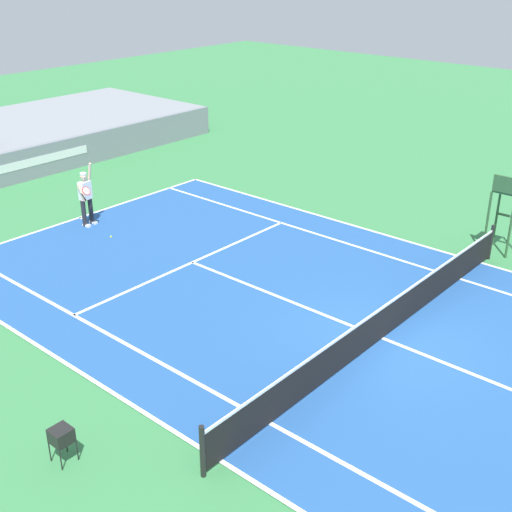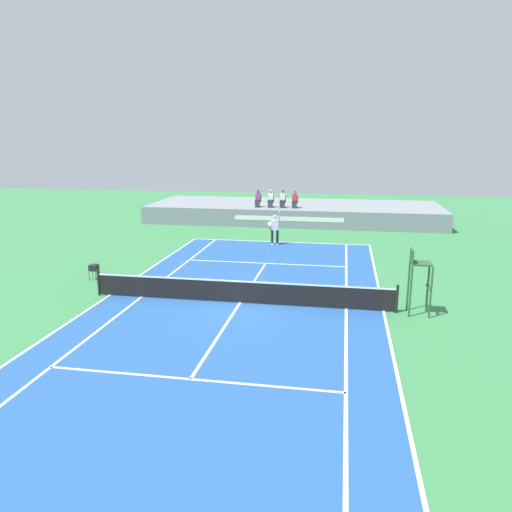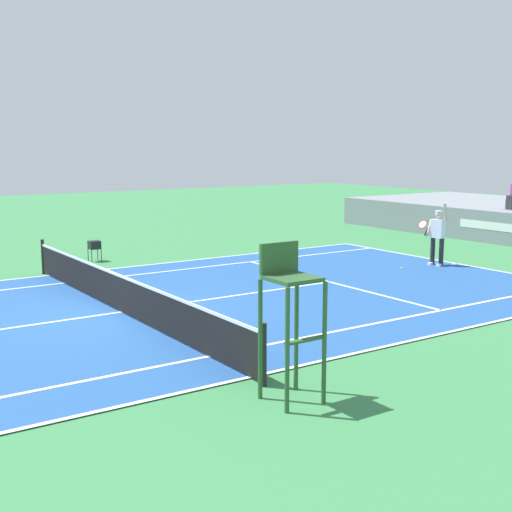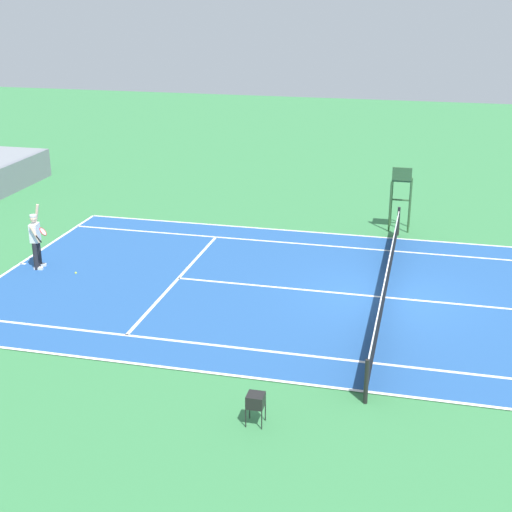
% 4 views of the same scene
% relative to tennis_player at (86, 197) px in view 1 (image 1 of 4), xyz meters
% --- Properties ---
extents(ground_plane, '(80.00, 80.00, 0.00)m').
position_rel_tennis_player_xyz_m(ground_plane, '(0.20, -11.10, -0.99)').
color(ground_plane, '#387F47').
extents(court, '(11.08, 23.88, 0.03)m').
position_rel_tennis_player_xyz_m(court, '(0.20, -11.10, -0.98)').
color(court, '#235193').
rests_on(court, ground).
extents(net, '(11.98, 0.10, 1.07)m').
position_rel_tennis_player_xyz_m(net, '(0.20, -11.10, -0.47)').
color(net, black).
rests_on(net, ground).
extents(barrier_wall, '(22.36, 0.25, 1.30)m').
position_rel_tennis_player_xyz_m(barrier_wall, '(0.20, 5.78, -0.35)').
color(barrier_wall, gray).
rests_on(barrier_wall, ground).
extents(tennis_player, '(0.75, 0.72, 2.08)m').
position_rel_tennis_player_xyz_m(tennis_player, '(0.00, 0.00, 0.00)').
color(tennis_player, '#232328').
rests_on(tennis_player, ground).
extents(tennis_ball, '(0.07, 0.07, 0.07)m').
position_rel_tennis_player_xyz_m(tennis_ball, '(-0.18, -1.39, -0.96)').
color(tennis_ball, '#D1E533').
rests_on(tennis_ball, ground).
extents(umpire_chair, '(0.77, 0.77, 2.44)m').
position_rel_tennis_player_xyz_m(umpire_chair, '(6.83, -11.10, 0.56)').
color(umpire_chair, '#2D562D').
rests_on(umpire_chair, ground).
extents(ball_hopper, '(0.36, 0.36, 0.70)m').
position_rel_tennis_player_xyz_m(ball_hopper, '(-7.09, -8.95, -0.42)').
color(ball_hopper, black).
rests_on(ball_hopper, ground).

